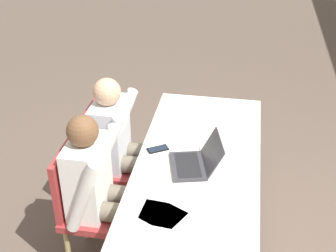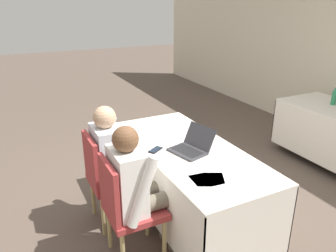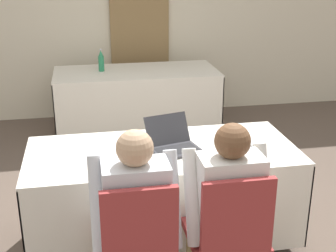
% 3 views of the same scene
% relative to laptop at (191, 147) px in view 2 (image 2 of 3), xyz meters
% --- Properties ---
extents(ground_plane, '(24.00, 24.00, 0.00)m').
position_rel_laptop_xyz_m(ground_plane, '(-0.08, 0.01, -0.79)').
color(ground_plane, brown).
extents(conference_table_near, '(1.86, 0.82, 0.75)m').
position_rel_laptop_xyz_m(conference_table_near, '(-0.08, 0.01, -0.22)').
color(conference_table_near, white).
rests_on(conference_table_near, ground_plane).
extents(laptop, '(0.38, 0.39, 0.21)m').
position_rel_laptop_xyz_m(laptop, '(0.00, 0.00, 0.00)').
color(laptop, '#333338').
rests_on(laptop, conference_table_near).
extents(cell_phone, '(0.14, 0.16, 0.01)m').
position_rel_laptop_xyz_m(cell_phone, '(-0.16, -0.28, -0.04)').
color(cell_phone, black).
rests_on(cell_phone, conference_table_near).
extents(paper_beside_laptop, '(0.32, 0.36, 0.00)m').
position_rel_laptop_xyz_m(paper_beside_laptop, '(0.47, -0.16, -0.04)').
color(paper_beside_laptop, white).
rests_on(paper_beside_laptop, conference_table_near).
extents(paper_centre_table, '(0.26, 0.33, 0.00)m').
position_rel_laptop_xyz_m(paper_centre_table, '(-0.14, 0.15, -0.04)').
color(paper_centre_table, white).
rests_on(paper_centre_table, conference_table_near).
extents(paper_left_edge, '(0.24, 0.31, 0.00)m').
position_rel_laptop_xyz_m(paper_left_edge, '(0.49, -0.11, -0.04)').
color(paper_left_edge, white).
rests_on(paper_left_edge, conference_table_near).
extents(water_bottle, '(0.07, 0.07, 0.25)m').
position_rel_laptop_xyz_m(water_bottle, '(-0.38, 2.36, 0.07)').
color(water_bottle, '#288456').
rests_on(water_bottle, conference_table_far).
extents(chair_near_left, '(0.44, 0.44, 0.91)m').
position_rel_laptop_xyz_m(chair_near_left, '(-0.34, -0.70, -0.28)').
color(chair_near_left, tan).
rests_on(chair_near_left, ground_plane).
extents(chair_near_right, '(0.44, 0.44, 0.91)m').
position_rel_laptop_xyz_m(chair_near_right, '(0.19, -0.70, -0.28)').
color(chair_near_right, tan).
rests_on(chair_near_right, ground_plane).
extents(person_checkered_shirt, '(0.50, 0.52, 1.17)m').
position_rel_laptop_xyz_m(person_checkered_shirt, '(-0.34, -0.60, -0.12)').
color(person_checkered_shirt, '#665B4C').
rests_on(person_checkered_shirt, ground_plane).
extents(person_white_shirt, '(0.50, 0.52, 1.17)m').
position_rel_laptop_xyz_m(person_white_shirt, '(0.19, -0.60, -0.12)').
color(person_white_shirt, '#665B4C').
rests_on(person_white_shirt, ground_plane).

